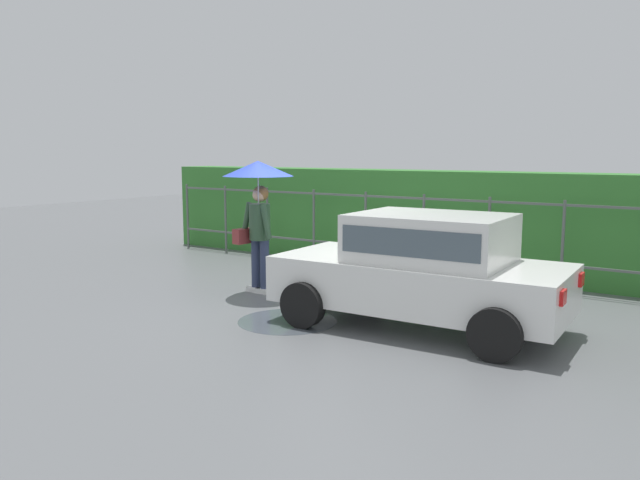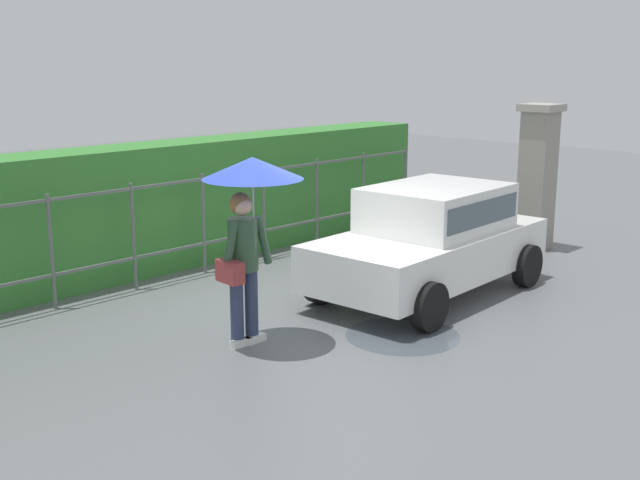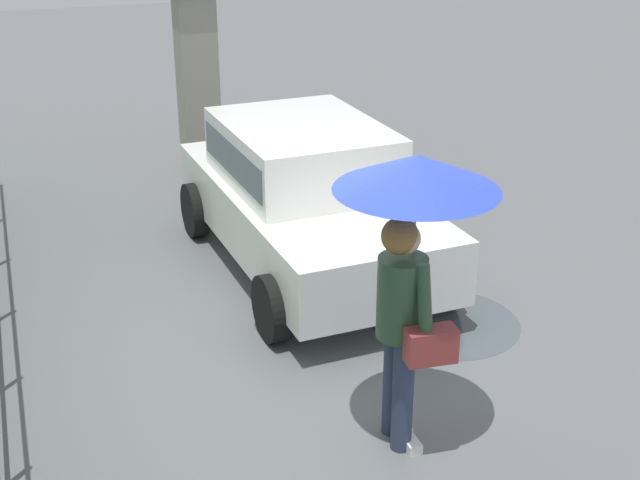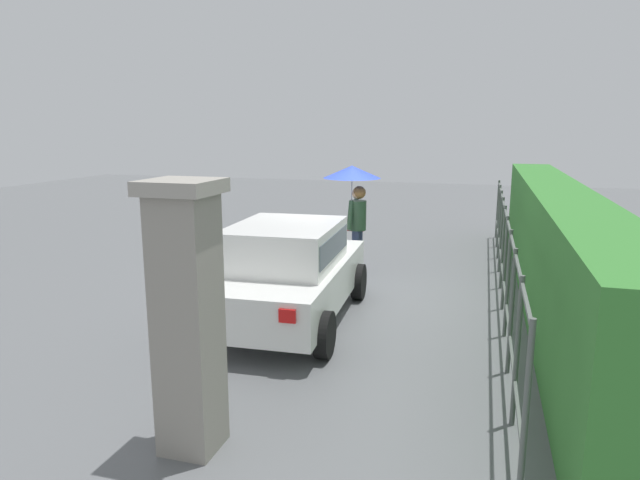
% 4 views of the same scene
% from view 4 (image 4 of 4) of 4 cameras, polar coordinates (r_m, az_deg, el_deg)
% --- Properties ---
extents(ground_plane, '(40.00, 40.00, 0.00)m').
position_cam_4_polar(ground_plane, '(9.72, 3.11, -5.52)').
color(ground_plane, slate).
extents(car, '(3.80, 2.00, 1.48)m').
position_cam_4_polar(car, '(8.20, -3.35, -2.92)').
color(car, white).
rests_on(car, ground).
extents(pedestrian, '(1.11, 1.11, 2.12)m').
position_cam_4_polar(pedestrian, '(10.81, 3.48, 5.13)').
color(pedestrian, '#2D3856').
rests_on(pedestrian, ground).
extents(gate_pillar, '(0.60, 0.60, 2.42)m').
position_cam_4_polar(gate_pillar, '(4.98, -13.39, -7.59)').
color(gate_pillar, gray).
rests_on(gate_pillar, ground).
extents(fence_section, '(11.01, 0.05, 1.50)m').
position_cam_4_polar(fence_section, '(9.76, 18.33, -1.02)').
color(fence_section, '#59605B').
rests_on(fence_section, ground).
extents(hedge_row, '(11.96, 0.90, 1.90)m').
position_cam_4_polar(hedge_row, '(9.79, 22.86, -0.56)').
color(hedge_row, '#387F33').
rests_on(hedge_row, ground).
extents(puddle_near, '(1.34, 1.34, 0.00)m').
position_cam_4_polar(puddle_near, '(10.13, -4.36, -4.82)').
color(puddle_near, '#4C545B').
rests_on(puddle_near, ground).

